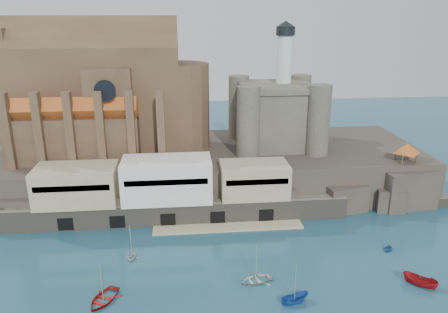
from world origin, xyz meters
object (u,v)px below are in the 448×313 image
castle_keep (276,112)px  boat_0 (104,301)px  church (105,99)px  boat_2 (294,303)px  pavilion (407,149)px

castle_keep → boat_0: (-35.24, -44.53, -18.31)m
church → boat_2: 62.94m
pavilion → boat_0: bearing=-154.3°
castle_keep → boat_2: 51.65m
boat_0 → boat_2: boat_0 is taller
church → pavilion: church is taller
church → boat_2: size_ratio=10.28×
boat_2 → castle_keep: bearing=-24.7°
boat_0 → pavilion: bearing=50.6°
church → castle_keep: size_ratio=1.60×
church → boat_0: church is taller
church → boat_2: bearing=-55.5°
pavilion → boat_0: pavilion is taller
church → pavilion: size_ratio=7.34×
boat_2 → church: bearing=18.0°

